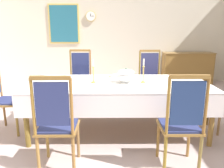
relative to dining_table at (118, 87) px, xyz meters
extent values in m
cube|color=#BDAAA8|center=(0.00, 0.01, -0.72)|extent=(7.11, 6.85, 0.04)
cube|color=beige|center=(0.00, 3.48, 0.80)|extent=(7.11, 0.08, 3.01)
cylinder|color=olive|center=(-1.24, -0.49, -0.33)|extent=(0.07, 0.07, 0.74)
cylinder|color=olive|center=(1.24, -0.49, -0.33)|extent=(0.07, 0.07, 0.74)
cylinder|color=olive|center=(-1.24, 0.49, -0.33)|extent=(0.07, 0.07, 0.74)
cylinder|color=olive|center=(1.24, 0.49, -0.33)|extent=(0.07, 0.07, 0.74)
cube|color=olive|center=(0.00, 0.00, 0.00)|extent=(2.56, 1.07, 0.08)
cube|color=olive|center=(0.00, 0.00, 0.05)|extent=(2.68, 1.19, 0.03)
cube|color=white|center=(0.00, 0.00, 0.07)|extent=(2.70, 1.21, 0.00)
cube|color=white|center=(0.00, -0.60, -0.09)|extent=(2.70, 0.00, 0.31)
cube|color=white|center=(0.00, 0.60, -0.09)|extent=(2.70, 0.00, 0.31)
cube|color=white|center=(-1.34, 0.00, -0.09)|extent=(0.00, 1.21, 0.31)
cube|color=white|center=(1.34, 0.00, -0.09)|extent=(0.00, 1.21, 0.31)
cylinder|color=olive|center=(-0.90, -0.75, -0.47)|extent=(0.04, 0.04, 0.47)
cylinder|color=olive|center=(-0.52, -0.75, -0.47)|extent=(0.04, 0.04, 0.47)
cylinder|color=olive|center=(-0.90, -1.11, -0.47)|extent=(0.04, 0.04, 0.47)
cylinder|color=olive|center=(-0.52, -1.11, -0.47)|extent=(0.04, 0.04, 0.47)
cube|color=olive|center=(-0.71, -0.93, -0.23)|extent=(0.44, 0.42, 0.03)
cube|color=navy|center=(-0.71, -0.93, -0.20)|extent=(0.40, 0.38, 0.02)
cylinder|color=olive|center=(-0.90, -1.12, 0.09)|extent=(0.03, 0.03, 0.61)
cylinder|color=brown|center=(-0.51, -1.12, 0.09)|extent=(0.03, 0.03, 0.61)
cube|color=navy|center=(-0.71, -1.12, 0.12)|extent=(0.34, 0.02, 0.46)
cube|color=olive|center=(-0.71, -1.12, 0.39)|extent=(0.40, 0.04, 0.04)
cylinder|color=#926238|center=(-0.52, 0.75, -0.47)|extent=(0.04, 0.04, 0.47)
cylinder|color=olive|center=(-0.90, 0.75, -0.47)|extent=(0.04, 0.04, 0.47)
cylinder|color=#955F31|center=(-0.52, 1.11, -0.47)|extent=(0.04, 0.04, 0.47)
cylinder|color=olive|center=(-0.90, 1.11, -0.47)|extent=(0.04, 0.04, 0.47)
cube|color=olive|center=(-0.71, 0.93, -0.23)|extent=(0.44, 0.42, 0.03)
cube|color=navy|center=(-0.71, 0.93, -0.20)|extent=(0.40, 0.38, 0.02)
cylinder|color=#975D38|center=(-0.51, 1.12, 0.12)|extent=(0.03, 0.03, 0.66)
cylinder|color=olive|center=(-0.90, 1.12, 0.12)|extent=(0.03, 0.03, 0.66)
cube|color=navy|center=(-0.71, 1.12, 0.15)|extent=(0.34, 0.02, 0.51)
cube|color=olive|center=(-0.71, 1.12, 0.45)|extent=(0.40, 0.04, 0.04)
cylinder|color=olive|center=(0.47, -0.75, -0.47)|extent=(0.04, 0.04, 0.47)
cylinder|color=olive|center=(0.85, -0.75, -0.47)|extent=(0.04, 0.04, 0.47)
cylinder|color=olive|center=(0.47, -1.11, -0.47)|extent=(0.04, 0.04, 0.47)
cylinder|color=olive|center=(0.85, -1.11, -0.47)|extent=(0.04, 0.04, 0.47)
cube|color=olive|center=(0.66, -0.93, -0.23)|extent=(0.44, 0.42, 0.03)
cube|color=navy|center=(0.66, -0.93, -0.20)|extent=(0.40, 0.38, 0.02)
cylinder|color=olive|center=(0.46, -1.12, 0.09)|extent=(0.03, 0.03, 0.62)
cylinder|color=olive|center=(0.85, -1.12, 0.09)|extent=(0.03, 0.03, 0.62)
cube|color=navy|center=(0.66, -1.12, 0.12)|extent=(0.34, 0.02, 0.47)
cube|color=olive|center=(0.66, -1.12, 0.40)|extent=(0.40, 0.04, 0.04)
cylinder|color=olive|center=(0.85, 0.75, -0.47)|extent=(0.04, 0.04, 0.47)
cylinder|color=#8E5E38|center=(0.47, 0.75, -0.47)|extent=(0.04, 0.04, 0.47)
cylinder|color=olive|center=(0.85, 1.11, -0.47)|extent=(0.04, 0.04, 0.47)
cylinder|color=brown|center=(0.47, 1.11, -0.47)|extent=(0.04, 0.04, 0.47)
cube|color=olive|center=(0.66, 0.93, -0.23)|extent=(0.44, 0.42, 0.03)
cube|color=navy|center=(0.66, 0.93, -0.20)|extent=(0.40, 0.38, 0.02)
cylinder|color=olive|center=(0.85, 1.12, 0.12)|extent=(0.03, 0.03, 0.66)
cylinder|color=olive|center=(0.46, 1.12, 0.12)|extent=(0.03, 0.03, 0.66)
cube|color=navy|center=(0.66, 1.12, 0.15)|extent=(0.34, 0.02, 0.50)
cube|color=olive|center=(0.66, 1.12, 0.44)|extent=(0.40, 0.04, 0.04)
cylinder|color=olive|center=(-1.50, 0.19, -0.47)|extent=(0.04, 0.04, 0.47)
cylinder|color=olive|center=(-1.50, -0.19, -0.47)|extent=(0.04, 0.04, 0.47)
cylinder|color=olive|center=(-1.86, 0.19, -0.47)|extent=(0.04, 0.04, 0.47)
cube|color=olive|center=(-1.68, 0.00, -0.23)|extent=(0.42, 0.44, 0.03)
cube|color=navy|center=(-1.68, 0.00, -0.20)|extent=(0.38, 0.40, 0.02)
cylinder|color=olive|center=(-1.87, 0.19, 0.08)|extent=(0.03, 0.03, 0.59)
cylinder|color=olive|center=(1.50, -0.19, -0.47)|extent=(0.04, 0.04, 0.47)
cylinder|color=olive|center=(1.50, 0.19, -0.47)|extent=(0.04, 0.04, 0.47)
cylinder|color=white|center=(0.11, 0.00, 0.08)|extent=(0.15, 0.15, 0.02)
ellipsoid|color=white|center=(0.11, 0.00, 0.16)|extent=(0.28, 0.28, 0.13)
ellipsoid|color=white|center=(0.11, 0.00, 0.23)|extent=(0.25, 0.25, 0.10)
sphere|color=#4A745D|center=(0.11, 0.00, 0.28)|extent=(0.03, 0.03, 0.03)
cylinder|color=gold|center=(-0.37, 0.00, 0.08)|extent=(0.07, 0.07, 0.02)
cylinder|color=gold|center=(-0.37, 0.00, 0.20)|extent=(0.02, 0.02, 0.22)
cone|color=gold|center=(-0.37, 0.00, 0.31)|extent=(0.04, 0.04, 0.02)
cylinder|color=silver|center=(-0.37, 0.00, 0.37)|extent=(0.02, 0.02, 0.10)
cylinder|color=gold|center=(0.37, 0.00, 0.08)|extent=(0.07, 0.07, 0.02)
cylinder|color=gold|center=(0.37, 0.00, 0.20)|extent=(0.02, 0.02, 0.23)
cone|color=gold|center=(0.37, 0.00, 0.32)|extent=(0.04, 0.04, 0.02)
cylinder|color=silver|center=(0.37, 0.00, 0.38)|extent=(0.02, 0.02, 0.10)
cylinder|color=white|center=(0.92, -0.49, 0.09)|extent=(0.17, 0.17, 0.03)
cylinder|color=white|center=(0.92, -0.49, 0.09)|extent=(0.14, 0.14, 0.02)
torus|color=#4A745D|center=(0.92, -0.49, 0.10)|extent=(0.17, 0.17, 0.01)
cylinder|color=white|center=(-0.03, 0.43, 0.09)|extent=(0.16, 0.16, 0.04)
cylinder|color=white|center=(-0.03, 0.43, 0.10)|extent=(0.13, 0.13, 0.03)
torus|color=#4A745D|center=(-0.03, 0.43, 0.11)|extent=(0.15, 0.15, 0.01)
cube|color=gold|center=(1.04, -0.52, 0.08)|extent=(0.04, 0.14, 0.00)
ellipsoid|color=gold|center=(1.02, -0.44, 0.08)|extent=(0.03, 0.05, 0.01)
cube|color=gold|center=(-0.15, 0.39, 0.08)|extent=(0.05, 0.14, 0.00)
ellipsoid|color=gold|center=(-0.13, 0.47, 0.08)|extent=(0.03, 0.05, 0.01)
cube|color=olive|center=(2.13, 3.16, -0.26)|extent=(1.40, 0.44, 0.88)
cube|color=olive|center=(2.13, 3.16, 0.19)|extent=(1.44, 0.48, 0.02)
cube|color=olive|center=(2.48, 3.38, -0.26)|extent=(0.59, 0.01, 0.70)
cube|color=olive|center=(1.78, 3.38, -0.26)|extent=(0.59, 0.01, 0.70)
cylinder|color=#D1B251|center=(-0.67, 3.41, 1.21)|extent=(0.30, 0.05, 0.30)
cylinder|color=white|center=(-0.67, 3.38, 1.21)|extent=(0.26, 0.01, 0.26)
cube|color=black|center=(-0.67, 3.38, 1.25)|extent=(0.01, 0.00, 0.07)
cube|color=black|center=(-0.63, 3.38, 1.21)|extent=(0.11, 0.00, 0.01)
cube|color=#D1B251|center=(-1.45, 3.42, 1.00)|extent=(0.87, 0.04, 1.11)
cube|color=#23637A|center=(-1.45, 3.40, 1.00)|extent=(0.79, 0.01, 1.03)
camera|label=1|loc=(-0.12, -3.27, 0.86)|focal=35.83mm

